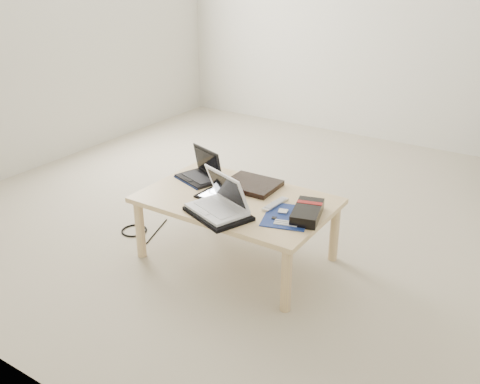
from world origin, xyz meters
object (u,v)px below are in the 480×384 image
Objects in this scene: coffee_table at (237,206)px; white_laptop at (220,202)px; gpu_box at (307,212)px; netbook at (201,173)px.

white_laptop reaches higher than coffee_table.
coffee_table is 0.46m from gpu_box.
gpu_box is (0.42, 0.21, -0.04)m from white_laptop.
white_laptop reaches higher than gpu_box.
white_laptop is (0.03, -0.21, 0.11)m from coffee_table.
netbook reaches higher than coffee_table.
coffee_table is at bearing -179.49° from gpu_box.
gpu_box is (0.80, -0.11, -0.01)m from netbook.
white_laptop is at bearing -153.31° from gpu_box.
white_laptop is 0.47m from gpu_box.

